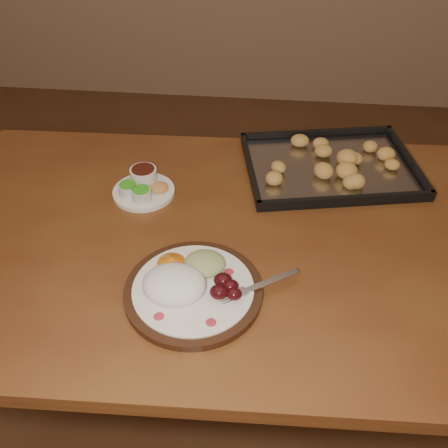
# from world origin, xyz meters

# --- Properties ---
(ground) EXTENTS (4.00, 4.00, 0.00)m
(ground) POSITION_xyz_m (0.00, 0.00, 0.00)
(ground) COLOR brown
(ground) RESTS_ON ground
(dining_table) EXTENTS (1.53, 0.95, 0.75)m
(dining_table) POSITION_xyz_m (0.27, -0.21, 0.65)
(dining_table) COLOR brown
(dining_table) RESTS_ON ground
(dinner_plate) EXTENTS (0.37, 0.29, 0.07)m
(dinner_plate) POSITION_xyz_m (0.20, -0.40, 0.77)
(dinner_plate) COLOR black
(dinner_plate) RESTS_ON dining_table
(condiment_saucer) EXTENTS (0.16, 0.16, 0.06)m
(condiment_saucer) POSITION_xyz_m (0.02, -0.07, 0.77)
(condiment_saucer) COLOR white
(condiment_saucer) RESTS_ON dining_table
(baking_tray) EXTENTS (0.52, 0.43, 0.05)m
(baking_tray) POSITION_xyz_m (0.52, 0.09, 0.77)
(baking_tray) COLOR black
(baking_tray) RESTS_ON dining_table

